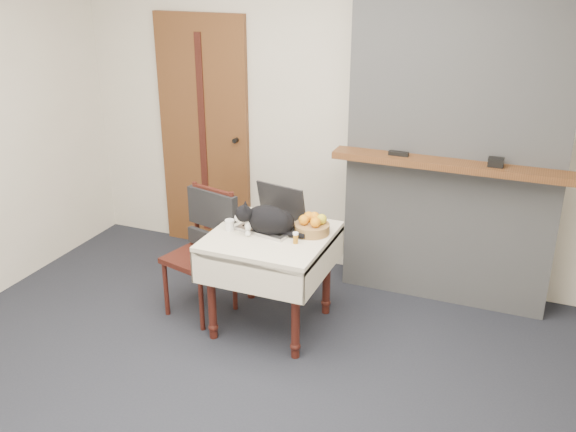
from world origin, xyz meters
name	(u,v)px	position (x,y,z in m)	size (l,w,h in m)	color
ground	(227,407)	(0.00, 0.00, 0.00)	(4.50, 4.50, 0.00)	black
room_shell	(255,88)	(0.00, 0.46, 1.76)	(4.52, 4.01, 2.61)	beige
door	(204,135)	(-1.20, 1.97, 1.00)	(0.82, 0.10, 2.00)	brown
chimney	(457,128)	(0.90, 1.85, 1.30)	(1.62, 0.48, 2.60)	gray
side_table	(271,249)	(-0.12, 0.92, 0.59)	(0.78, 0.78, 0.70)	#38150F
laptop	(274,217)	(-0.15, 1.04, 0.77)	(0.43, 0.39, 0.28)	#B7B7BC
cat	(269,220)	(-0.13, 0.91, 0.80)	(0.48, 0.30, 0.23)	black
cream_jar	(230,225)	(-0.40, 0.87, 0.74)	(0.06, 0.06, 0.07)	white
pill_bottle	(296,238)	(0.09, 0.84, 0.74)	(0.04, 0.04, 0.08)	#9C6413
fruit_basket	(312,226)	(0.13, 1.04, 0.75)	(0.24, 0.24, 0.13)	olive
desk_clutter	(297,232)	(0.04, 1.00, 0.70)	(0.15, 0.02, 0.01)	black
chair	(207,234)	(-0.64, 0.98, 0.59)	(0.50, 0.49, 0.92)	#38150F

